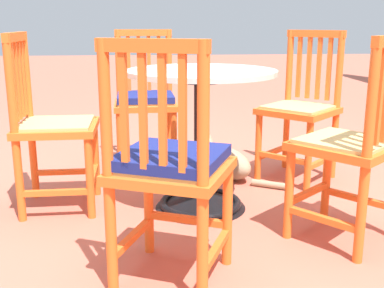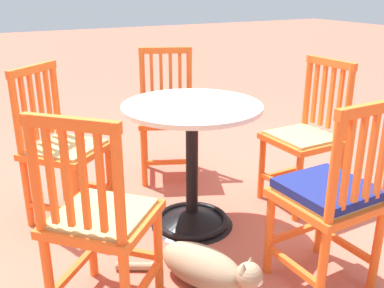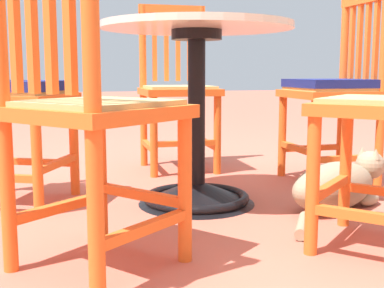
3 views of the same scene
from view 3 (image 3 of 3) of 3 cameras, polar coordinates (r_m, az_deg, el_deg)
ground_plane at (r=2.07m, az=1.99°, el=-6.94°), size 24.00×24.00×0.00m
cafe_table at (r=2.05m, az=0.51°, el=1.00°), size 0.76×0.76×0.73m
orange_chair_by_planter at (r=2.19m, az=-19.77°, el=5.24°), size 0.52×0.52×0.91m
orange_chair_tucked_in at (r=1.37m, az=-11.62°, el=3.53°), size 0.56×0.56×0.91m
orange_chair_at_corner at (r=2.58m, az=15.76°, el=5.79°), size 0.42×0.42×0.91m
orange_chair_near_fence at (r=2.80m, az=-1.63°, el=5.99°), size 0.41×0.41×0.91m
tabby_cat at (r=2.09m, az=16.32°, el=-4.47°), size 0.60×0.52×0.23m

